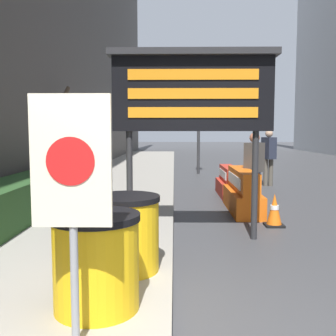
{
  "coord_description": "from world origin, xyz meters",
  "views": [
    {
      "loc": [
        0.02,
        -2.85,
        1.74
      ],
      "look_at": [
        -0.15,
        7.27,
        0.78
      ],
      "focal_mm": 42.0,
      "sensor_mm": 36.0,
      "label": 1
    }
  ],
  "objects_px": {
    "jersey_barrier_orange_far": "(243,193)",
    "pedestrian_passerby": "(254,164)",
    "message_board": "(193,94)",
    "traffic_light_near_curb": "(199,106)",
    "traffic_cone_near": "(274,210)",
    "traffic_cone_mid": "(225,173)",
    "jersey_barrier_red_striped": "(229,183)",
    "pedestrian_worker": "(269,153)",
    "warning_sign": "(72,179)",
    "barrel_drum_foreground": "(96,261)",
    "barrel_drum_middle": "(125,233)"
  },
  "relations": [
    {
      "from": "jersey_barrier_orange_far",
      "to": "traffic_light_near_curb",
      "type": "relative_size",
      "value": 0.55
    },
    {
      "from": "jersey_barrier_orange_far",
      "to": "pedestrian_worker",
      "type": "bearing_deg",
      "value": 69.44
    },
    {
      "from": "warning_sign",
      "to": "jersey_barrier_orange_far",
      "type": "relative_size",
      "value": 0.9
    },
    {
      "from": "barrel_drum_foreground",
      "to": "warning_sign",
      "type": "bearing_deg",
      "value": -92.91
    },
    {
      "from": "warning_sign",
      "to": "traffic_light_near_curb",
      "type": "distance_m",
      "value": 13.25
    },
    {
      "from": "barrel_drum_foreground",
      "to": "warning_sign",
      "type": "height_order",
      "value": "warning_sign"
    },
    {
      "from": "barrel_drum_foreground",
      "to": "traffic_cone_near",
      "type": "relative_size",
      "value": 1.43
    },
    {
      "from": "jersey_barrier_red_striped",
      "to": "pedestrian_passerby",
      "type": "bearing_deg",
      "value": -80.41
    },
    {
      "from": "barrel_drum_middle",
      "to": "traffic_cone_mid",
      "type": "height_order",
      "value": "barrel_drum_middle"
    },
    {
      "from": "jersey_barrier_orange_far",
      "to": "traffic_cone_mid",
      "type": "relative_size",
      "value": 3.69
    },
    {
      "from": "warning_sign",
      "to": "traffic_cone_near",
      "type": "bearing_deg",
      "value": 59.41
    },
    {
      "from": "message_board",
      "to": "traffic_cone_near",
      "type": "bearing_deg",
      "value": 29.32
    },
    {
      "from": "message_board",
      "to": "barrel_drum_middle",
      "type": "bearing_deg",
      "value": -114.74
    },
    {
      "from": "message_board",
      "to": "jersey_barrier_red_striped",
      "type": "relative_size",
      "value": 1.73
    },
    {
      "from": "pedestrian_passerby",
      "to": "jersey_barrier_orange_far",
      "type": "bearing_deg",
      "value": 0.68
    },
    {
      "from": "jersey_barrier_orange_far",
      "to": "traffic_light_near_curb",
      "type": "height_order",
      "value": "traffic_light_near_curb"
    },
    {
      "from": "message_board",
      "to": "traffic_cone_near",
      "type": "height_order",
      "value": "message_board"
    },
    {
      "from": "warning_sign",
      "to": "traffic_light_near_curb",
      "type": "relative_size",
      "value": 0.5
    },
    {
      "from": "pedestrian_passerby",
      "to": "barrel_drum_foreground",
      "type": "bearing_deg",
      "value": 18.63
    },
    {
      "from": "warning_sign",
      "to": "message_board",
      "type": "xyz_separation_m",
      "value": [
        1.02,
        3.46,
        0.92
      ]
    },
    {
      "from": "barrel_drum_foreground",
      "to": "pedestrian_passerby",
      "type": "bearing_deg",
      "value": 65.12
    },
    {
      "from": "message_board",
      "to": "traffic_light_near_curb",
      "type": "height_order",
      "value": "traffic_light_near_curb"
    },
    {
      "from": "barrel_drum_foreground",
      "to": "warning_sign",
      "type": "xyz_separation_m",
      "value": [
        -0.03,
        -0.65,
        0.83
      ]
    },
    {
      "from": "warning_sign",
      "to": "traffic_cone_mid",
      "type": "distance_m",
      "value": 11.16
    },
    {
      "from": "pedestrian_passerby",
      "to": "traffic_cone_near",
      "type": "bearing_deg",
      "value": 45.16
    },
    {
      "from": "warning_sign",
      "to": "message_board",
      "type": "distance_m",
      "value": 3.72
    },
    {
      "from": "jersey_barrier_orange_far",
      "to": "pedestrian_passerby",
      "type": "distance_m",
      "value": 0.75
    },
    {
      "from": "warning_sign",
      "to": "pedestrian_passerby",
      "type": "height_order",
      "value": "warning_sign"
    },
    {
      "from": "barrel_drum_foreground",
      "to": "barrel_drum_middle",
      "type": "bearing_deg",
      "value": 81.97
    },
    {
      "from": "message_board",
      "to": "traffic_cone_mid",
      "type": "xyz_separation_m",
      "value": [
        1.46,
        7.36,
        -2.05
      ]
    },
    {
      "from": "message_board",
      "to": "traffic_cone_near",
      "type": "xyz_separation_m",
      "value": [
        1.55,
        0.87,
        -2.02
      ]
    },
    {
      "from": "pedestrian_passerby",
      "to": "jersey_barrier_red_striped",
      "type": "bearing_deg",
      "value": -126.9
    },
    {
      "from": "barrel_drum_middle",
      "to": "pedestrian_passerby",
      "type": "distance_m",
      "value": 4.97
    },
    {
      "from": "traffic_light_near_curb",
      "to": "pedestrian_passerby",
      "type": "relative_size",
      "value": 2.2
    },
    {
      "from": "warning_sign",
      "to": "traffic_light_near_curb",
      "type": "xyz_separation_m",
      "value": [
        1.71,
        13.08,
        1.32
      ]
    },
    {
      "from": "message_board",
      "to": "jersey_barrier_red_striped",
      "type": "distance_m",
      "value": 4.91
    },
    {
      "from": "warning_sign",
      "to": "traffic_light_near_curb",
      "type": "bearing_deg",
      "value": 82.57
    },
    {
      "from": "message_board",
      "to": "jersey_barrier_red_striped",
      "type": "bearing_deg",
      "value": 74.59
    },
    {
      "from": "jersey_barrier_orange_far",
      "to": "traffic_cone_near",
      "type": "bearing_deg",
      "value": -75.26
    },
    {
      "from": "pedestrian_worker",
      "to": "barrel_drum_foreground",
      "type": "bearing_deg",
      "value": 138.48
    },
    {
      "from": "jersey_barrier_orange_far",
      "to": "traffic_cone_near",
      "type": "relative_size",
      "value": 3.42
    },
    {
      "from": "jersey_barrier_red_striped",
      "to": "pedestrian_worker",
      "type": "bearing_deg",
      "value": 51.36
    },
    {
      "from": "traffic_light_near_curb",
      "to": "pedestrian_worker",
      "type": "xyz_separation_m",
      "value": [
        2.01,
        -3.4,
        -1.67
      ]
    },
    {
      "from": "barrel_drum_foreground",
      "to": "jersey_barrier_red_striped",
      "type": "distance_m",
      "value": 7.47
    },
    {
      "from": "barrel_drum_middle",
      "to": "pedestrian_passerby",
      "type": "xyz_separation_m",
      "value": [
        2.34,
        4.36,
        0.43
      ]
    },
    {
      "from": "barrel_drum_middle",
      "to": "warning_sign",
      "type": "relative_size",
      "value": 0.47
    },
    {
      "from": "jersey_barrier_red_striped",
      "to": "traffic_light_near_curb",
      "type": "xyz_separation_m",
      "value": [
        -0.5,
        5.28,
        2.38
      ]
    },
    {
      "from": "jersey_barrier_orange_far",
      "to": "traffic_cone_near",
      "type": "height_order",
      "value": "jersey_barrier_orange_far"
    },
    {
      "from": "traffic_cone_near",
      "to": "traffic_cone_mid",
      "type": "distance_m",
      "value": 6.49
    },
    {
      "from": "message_board",
      "to": "pedestrian_worker",
      "type": "bearing_deg",
      "value": 66.53
    }
  ]
}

